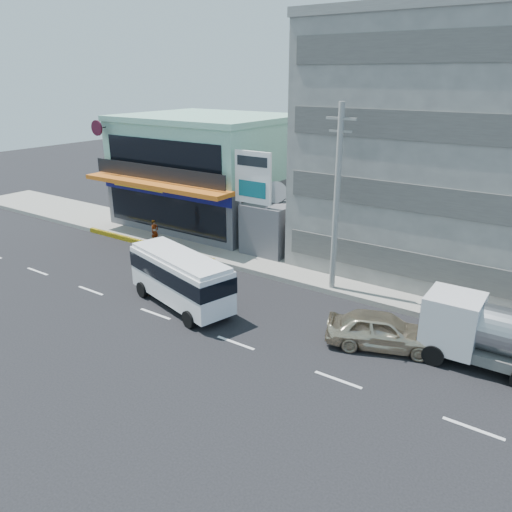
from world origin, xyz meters
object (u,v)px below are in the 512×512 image
Objects in this scene: utility_pole_near at (337,200)px; motorcycle_rider at (155,241)px; sedan at (382,330)px; billboard at (253,184)px; minibus at (180,276)px; tanker_truck at (510,339)px; shop_building at (209,174)px; concrete_building at (460,152)px; satellite_dish at (275,201)px.

utility_pole_near is 4.67× the size of motorcycle_rider.
utility_pole_near is 7.39m from sedan.
minibus is at bearing -83.25° from billboard.
tanker_truck is at bearing -99.51° from sedan.
concrete_building is at bearing 3.35° from shop_building.
satellite_dish is 0.22× the size of billboard.
concrete_building reaches higher than motorcycle_rider.
utility_pole_near is at bearing 27.07° from sedan.
shop_building is at bearing 147.68° from billboard.
satellite_dish is at bearing -158.20° from concrete_building.
concrete_building is 13.20m from sedan.
sedan is 0.67× the size of tanker_truck.
concrete_building is (18.00, 1.05, 3.00)m from shop_building.
satellite_dish is at bearing 31.53° from motorcycle_rider.
concrete_building is at bearing 25.95° from motorcycle_rider.
concrete_building is 12.17m from billboard.
utility_pole_near is 1.39× the size of tanker_truck.
billboard is at bearing -151.08° from concrete_building.
motorcycle_rider is at bearing -159.28° from billboard.
concrete_building reaches higher than satellite_dish.
billboard is at bearing 162.56° from tanker_truck.
billboard is (7.50, -4.75, 0.93)m from shop_building.
minibus is (0.41, -9.50, -1.92)m from satellite_dish.
utility_pole_near reaches higher than tanker_truck.
minibus is at bearing -36.14° from motorcycle_rider.
shop_building reaches higher than sedan.
billboard reaches higher than tanker_truck.
minibus is at bearing -87.52° from satellite_dish.
billboard reaches higher than sedan.
shop_building is 18.28m from concrete_building.
utility_pole_near is (-4.00, -7.60, -1.85)m from concrete_building.
concrete_building is 10.67× the size of satellite_dish.
billboard is 0.99× the size of minibus.
satellite_dish is 0.21× the size of tanker_truck.
billboard is at bearing -32.32° from shop_building.
sedan is (10.41, -7.65, -2.76)m from satellite_dish.
sedan is at bearing -169.17° from tanker_truck.
tanker_truck is at bearing -23.88° from satellite_dish.
billboard is (-0.50, -1.80, 1.35)m from satellite_dish.
billboard is 0.96× the size of tanker_truck.
shop_building is at bearing 99.17° from motorcycle_rider.
shop_building is at bearing 39.73° from sedan.
tanker_truck is (15.21, -6.73, -2.07)m from satellite_dish.
shop_building is 1.79× the size of minibus.
concrete_building is at bearing 54.61° from minibus.
concrete_building reaches higher than sedan.
minibus reaches higher than motorcycle_rider.
tanker_truck is (14.80, 2.77, -0.15)m from minibus.
sedan is (10.91, -5.85, -4.11)m from billboard.
utility_pole_near reaches higher than billboard.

